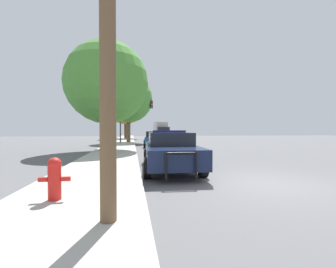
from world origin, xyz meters
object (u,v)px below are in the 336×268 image
Objects in this scene: traffic_light at (134,112)px; box_truck at (161,129)px; fire_hydrant at (55,177)px; car_background_oncoming at (174,136)px; car_background_distant at (158,134)px; tree_sidewalk_far at (125,107)px; police_car at (170,150)px; tree_sidewalk_mid at (128,99)px; car_background_midblock at (154,139)px; tree_sidewalk_near at (107,83)px.

traffic_light reaches higher than box_truck.
fire_hydrant is 0.21× the size of car_background_oncoming.
tree_sidewalk_far reaches higher than car_background_distant.
tree_sidewalk_mid is at bearing -81.22° from police_car.
fire_hydrant is at bearing 76.32° from car_background_oncoming.
car_background_oncoming is (6.08, 6.82, -3.02)m from traffic_light.
box_truck is (0.26, -3.27, 1.00)m from car_background_distant.
car_background_oncoming is at bearing 74.91° from car_background_midblock.
car_background_midblock is at bearing 47.94° from tree_sidewalk_near.
tree_sidewalk_mid is 0.94× the size of tree_sidewalk_far.
car_background_oncoming is at bearing 63.63° from tree_sidewalk_near.
fire_hydrant is at bearing -88.93° from tree_sidewalk_near.
traffic_light is at bearing -82.85° from police_car.
traffic_light is 0.64× the size of tree_sidewalk_near.
police_car is at bearing -85.13° from tree_sidewalk_far.
police_car is 0.81× the size of box_truck.
tree_sidewalk_near is at bearing -97.45° from tree_sidewalk_mid.
tree_sidewalk_near is at bearing -101.94° from traffic_light.
tree_sidewalk_mid is at bearing -104.36° from car_background_distant.
car_background_oncoming is 0.52× the size of tree_sidewalk_mid.
tree_sidewalk_mid is (-1.95, 18.72, 4.60)m from police_car.
car_background_oncoming is 0.49× the size of tree_sidewalk_far.
tree_sidewalk_far reaches higher than car_background_midblock.
fire_hydrant is (-3.11, -3.99, -0.19)m from police_car.
fire_hydrant is at bearing -90.72° from tree_sidewalk_far.
tree_sidewalk_near reaches higher than fire_hydrant.
car_background_distant is at bearing 77.41° from tree_sidewalk_near.
tree_sidewalk_far is at bearing 93.26° from tree_sidewalk_mid.
car_background_distant is (-0.30, 18.55, 0.06)m from car_background_oncoming.
car_background_midblock is at bearing 78.58° from box_truck.
fire_hydrant is 29.48m from car_background_oncoming.
car_background_distant is at bearing 80.86° from fire_hydrant.
tree_sidewalk_mid is (1.16, 22.71, 4.79)m from fire_hydrant.
tree_sidewalk_far is (0.44, 35.26, 5.11)m from fire_hydrant.
traffic_light is at bearing 72.02° from box_truck.
box_truck is (6.03, 22.10, -1.97)m from traffic_light.
traffic_light is 0.76× the size of box_truck.
fire_hydrant is 16.79m from car_background_midblock.
car_background_distant is at bearing 86.96° from car_background_midblock.
car_background_midblock is at bearing 77.51° from fire_hydrant.
car_background_oncoming is 12.74m from car_background_midblock.
tree_sidewalk_near is (-3.33, 8.13, 4.29)m from police_car.
tree_sidewalk_mid reaches higher than box_truck.
tree_sidewalk_mid is 10.69m from tree_sidewalk_near.
box_truck is at bearing 74.73° from traffic_light.
car_background_midblock is 0.47× the size of tree_sidewalk_far.
police_car is 19.38m from tree_sidewalk_mid.
car_background_oncoming is at bearing -88.65° from car_background_distant.
car_background_midblock is 0.61× the size of box_truck.
tree_sidewalk_far reaches higher than box_truck.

